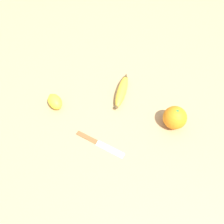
% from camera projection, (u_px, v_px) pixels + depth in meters
% --- Properties ---
extents(ground_plane, '(3.00, 3.00, 0.00)m').
position_uv_depth(ground_plane, '(126.00, 123.00, 0.84)').
color(ground_plane, tan).
extents(banana, '(0.15, 0.15, 0.04)m').
position_uv_depth(banana, '(122.00, 91.00, 0.91)').
color(banana, gold).
rests_on(banana, ground_plane).
extents(orange, '(0.09, 0.09, 0.09)m').
position_uv_depth(orange, '(175.00, 118.00, 0.80)').
color(orange, orange).
rests_on(orange, ground_plane).
extents(lemon, '(0.08, 0.06, 0.05)m').
position_uv_depth(lemon, '(55.00, 101.00, 0.86)').
color(lemon, yellow).
rests_on(lemon, ground_plane).
extents(paring_knife, '(0.18, 0.12, 0.01)m').
position_uv_depth(paring_knife, '(98.00, 143.00, 0.78)').
color(paring_knife, silver).
rests_on(paring_knife, ground_plane).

